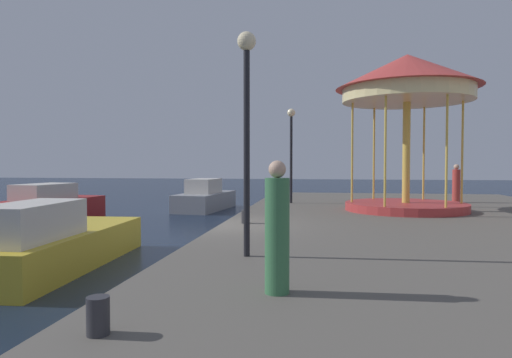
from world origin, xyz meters
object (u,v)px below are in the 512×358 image
object	(u,v)px
bollard_south	(245,217)
person_by_the_water	(277,231)
lamp_post_mid_promenade	(291,138)
bollard_center	(271,194)
lamp_post_near_edge	(247,103)
motorboat_yellow	(58,243)
bollard_north	(98,316)
person_near_carousel	(456,185)
motorboat_grey	(205,198)
motorboat_red	(44,209)
carousel	(407,93)

from	to	relation	value
bollard_south	person_by_the_water	xyz separation A→B (m)	(1.65, -7.03, 0.66)
lamp_post_mid_promenade	bollard_center	size ratio (longest dim) A/B	10.55
lamp_post_near_edge	bollard_center	world-z (taller)	lamp_post_near_edge
motorboat_yellow	bollard_north	size ratio (longest dim) A/B	15.14
motorboat_yellow	lamp_post_near_edge	world-z (taller)	lamp_post_near_edge
lamp_post_mid_promenade	person_near_carousel	bearing A→B (deg)	10.42
bollard_north	motorboat_yellow	bearing A→B (deg)	125.46
bollard_south	lamp_post_mid_promenade	bearing A→B (deg)	82.97
motorboat_grey	motorboat_red	world-z (taller)	motorboat_grey
lamp_post_mid_promenade	person_by_the_water	distance (m)	14.21
carousel	bollard_north	xyz separation A→B (m)	(-5.41, -13.21, -4.22)
bollard_center	person_near_carousel	xyz separation A→B (m)	(8.61, -1.12, 0.62)
lamp_post_near_edge	person_by_the_water	world-z (taller)	lamp_post_near_edge
carousel	lamp_post_mid_promenade	distance (m)	5.43
bollard_south	person_near_carousel	bearing A→B (deg)	45.37
lamp_post_mid_promenade	bollard_south	size ratio (longest dim) A/B	10.55
motorboat_red	lamp_post_near_edge	size ratio (longest dim) A/B	1.35
motorboat_yellow	person_by_the_water	distance (m)	7.01
motorboat_yellow	motorboat_grey	world-z (taller)	motorboat_grey
carousel	bollard_north	world-z (taller)	carousel
motorboat_yellow	bollard_south	size ratio (longest dim) A/B	15.14
motorboat_red	person_by_the_water	bearing A→B (deg)	-45.65
lamp_post_mid_promenade	person_near_carousel	world-z (taller)	lamp_post_mid_promenade
motorboat_red	person_near_carousel	xyz separation A→B (m)	(17.53, 4.25, 0.94)
motorboat_grey	bollard_north	size ratio (longest dim) A/B	13.08
motorboat_yellow	motorboat_red	size ratio (longest dim) A/B	1.04
lamp_post_near_edge	bollard_south	bearing A→B (deg)	100.08
motorboat_red	bollard_south	xyz separation A→B (m)	(9.26, -4.13, 0.33)
motorboat_red	person_by_the_water	world-z (taller)	person_by_the_water
bollard_north	person_near_carousel	world-z (taller)	person_near_carousel
lamp_post_mid_promenade	person_near_carousel	distance (m)	7.81
lamp_post_near_edge	person_near_carousel	world-z (taller)	lamp_post_near_edge
carousel	person_by_the_water	world-z (taller)	carousel
bollard_north	lamp_post_near_edge	bearing A→B (deg)	78.10
person_by_the_water	motorboat_yellow	bearing A→B (deg)	145.80
motorboat_yellow	bollard_north	distance (m)	6.97
motorboat_yellow	lamp_post_mid_promenade	bearing A→B (deg)	64.00
carousel	lamp_post_mid_promenade	size ratio (longest dim) A/B	1.38
motorboat_grey	person_by_the_water	distance (m)	19.01
bollard_south	motorboat_grey	bearing A→B (deg)	110.72
carousel	bollard_center	world-z (taller)	carousel
lamp_post_mid_promenade	person_by_the_water	xyz separation A→B (m)	(0.79, -14.05, -2.03)
lamp_post_mid_promenade	bollard_south	world-z (taller)	lamp_post_mid_promenade
lamp_post_near_edge	lamp_post_mid_promenade	bearing A→B (deg)	89.82
motorboat_red	lamp_post_mid_promenade	distance (m)	10.95
motorboat_yellow	person_near_carousel	distance (m)	16.91
lamp_post_near_edge	motorboat_grey	bearing A→B (deg)	107.68
motorboat_yellow	motorboat_red	world-z (taller)	motorboat_red
lamp_post_mid_promenade	bollard_north	size ratio (longest dim) A/B	10.55
motorboat_grey	person_near_carousel	distance (m)	12.77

